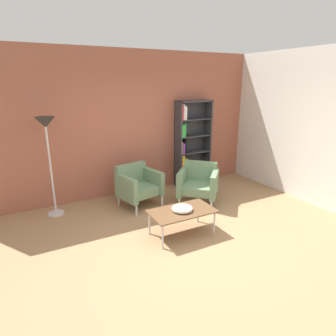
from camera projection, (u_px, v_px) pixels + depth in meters
name	position (u px, v px, depth m)	size (l,w,h in m)	color
ground_plane	(195.00, 244.00, 4.21)	(8.32, 8.32, 0.00)	#9E7751
brick_back_panel	(132.00, 124.00, 5.87)	(6.40, 0.12, 2.90)	#9E5642
plaster_right_partition	(304.00, 127.00, 5.57)	(0.12, 5.20, 2.90)	silver
bookshelf_tall	(189.00, 145.00, 6.41)	(0.80, 0.30, 1.90)	#333338
coffee_table_low	(182.00, 212.00, 4.40)	(1.00, 0.56, 0.40)	brown
decorative_bowl	(182.00, 208.00, 4.38)	(0.32, 0.32, 0.05)	beige
armchair_by_bookshelf	(138.00, 185.00, 5.45)	(0.85, 0.80, 0.78)	slate
armchair_spare_guest	(199.00, 183.00, 5.55)	(0.95, 0.95, 0.78)	slate
floor_lamp_torchiere	(47.00, 134.00, 4.76)	(0.32, 0.32, 1.74)	silver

